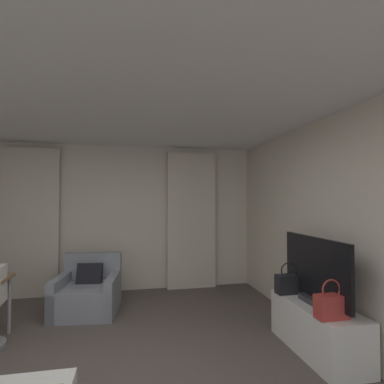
# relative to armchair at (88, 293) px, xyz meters

# --- Properties ---
(wall_window) EXTENTS (5.12, 0.06, 2.60)m
(wall_window) POSITION_rel_armchair_xyz_m (0.34, 0.99, 1.04)
(wall_window) COLOR beige
(wall_window) RESTS_ON ground
(wall_right) EXTENTS (0.06, 6.12, 2.60)m
(wall_right) POSITION_rel_armchair_xyz_m (2.87, -2.04, 1.04)
(wall_right) COLOR beige
(wall_right) RESTS_ON ground
(ceiling) EXTENTS (5.12, 6.12, 0.06)m
(ceiling) POSITION_rel_armchair_xyz_m (0.34, -2.04, 2.37)
(ceiling) COLOR white
(ceiling) RESTS_ON wall_left
(curtain_left_panel) EXTENTS (0.90, 0.06, 2.50)m
(curtain_left_panel) POSITION_rel_armchair_xyz_m (-1.04, 0.86, 0.99)
(curtain_left_panel) COLOR beige
(curtain_left_panel) RESTS_ON ground
(curtain_right_panel) EXTENTS (0.90, 0.06, 2.50)m
(curtain_right_panel) POSITION_rel_armchair_xyz_m (1.71, 0.86, 0.99)
(curtain_right_panel) COLOR beige
(curtain_right_panel) RESTS_ON ground
(armchair) EXTENTS (0.94, 0.96, 0.80)m
(armchair) POSITION_rel_armchair_xyz_m (0.00, 0.00, 0.00)
(armchair) COLOR gray
(armchair) RESTS_ON ground
(tv_console) EXTENTS (0.48, 1.16, 0.51)m
(tv_console) POSITION_rel_armchair_xyz_m (2.56, -1.71, -0.01)
(tv_console) COLOR white
(tv_console) RESTS_ON ground
(tv_flatscreen) EXTENTS (0.20, 1.13, 0.71)m
(tv_flatscreen) POSITION_rel_armchair_xyz_m (2.56, -1.69, 0.59)
(tv_flatscreen) COLOR #333338
(tv_flatscreen) RESTS_ON tv_console
(handbag_primary) EXTENTS (0.30, 0.14, 0.37)m
(handbag_primary) POSITION_rel_armchair_xyz_m (2.45, -1.32, 0.37)
(handbag_primary) COLOR black
(handbag_primary) RESTS_ON tv_console
(handbag_secondary) EXTENTS (0.30, 0.14, 0.37)m
(handbag_secondary) POSITION_rel_armchair_xyz_m (2.45, -2.10, 0.37)
(handbag_secondary) COLOR #B73833
(handbag_secondary) RESTS_ON tv_console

